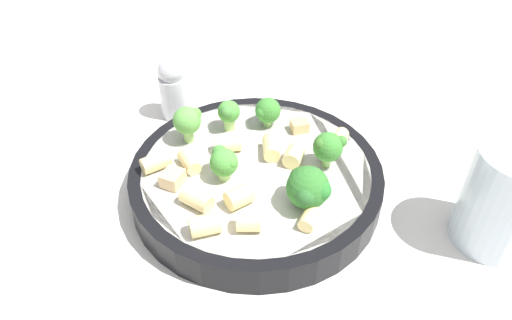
{
  "coord_description": "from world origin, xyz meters",
  "views": [
    {
      "loc": [
        0.35,
        0.06,
        0.34
      ],
      "look_at": [
        0.0,
        0.0,
        0.04
      ],
      "focal_mm": 35.0,
      "sensor_mm": 36.0,
      "label": 1
    }
  ],
  "objects_px": {
    "broccoli_floret_2": "(328,147)",
    "rigatoni_1": "(228,145)",
    "broccoli_floret_5": "(269,110)",
    "rigatoni_6": "(271,148)",
    "chicken_chunk_1": "(299,126)",
    "rigatoni_4": "(309,219)",
    "broccoli_floret_3": "(187,120)",
    "rigatoni_7": "(337,140)",
    "rigatoni_10": "(205,225)",
    "broccoli_floret_1": "(308,188)",
    "broccoli_floret_0": "(224,162)",
    "rigatoni_0": "(197,199)",
    "rigatoni_8": "(294,156)",
    "pepper_shaker": "(173,88)",
    "pasta_bowl": "(256,178)",
    "drinking_glass": "(503,203)",
    "rigatoni_3": "(249,222)",
    "chicken_chunk_0": "(173,178)",
    "broccoli_floret_4": "(229,113)",
    "rigatoni_2": "(239,197)",
    "rigatoni_9": "(156,162)",
    "rigatoni_5": "(189,162)"
  },
  "relations": [
    {
      "from": "pasta_bowl",
      "to": "pepper_shaker",
      "type": "distance_m",
      "value": 0.16
    },
    {
      "from": "pepper_shaker",
      "to": "rigatoni_10",
      "type": "bearing_deg",
      "value": 24.06
    },
    {
      "from": "broccoli_floret_5",
      "to": "rigatoni_4",
      "type": "relative_size",
      "value": 1.56
    },
    {
      "from": "broccoli_floret_1",
      "to": "broccoli_floret_3",
      "type": "height_order",
      "value": "same"
    },
    {
      "from": "rigatoni_5",
      "to": "pepper_shaker",
      "type": "relative_size",
      "value": 0.35
    },
    {
      "from": "chicken_chunk_0",
      "to": "chicken_chunk_1",
      "type": "relative_size",
      "value": 1.16
    },
    {
      "from": "rigatoni_4",
      "to": "broccoli_floret_3",
      "type": "bearing_deg",
      "value": -125.75
    },
    {
      "from": "broccoli_floret_3",
      "to": "pasta_bowl",
      "type": "bearing_deg",
      "value": 67.51
    },
    {
      "from": "rigatoni_4",
      "to": "drinking_glass",
      "type": "height_order",
      "value": "drinking_glass"
    },
    {
      "from": "broccoli_floret_2",
      "to": "rigatoni_1",
      "type": "bearing_deg",
      "value": -93.52
    },
    {
      "from": "rigatoni_7",
      "to": "rigatoni_2",
      "type": "bearing_deg",
      "value": -39.06
    },
    {
      "from": "pepper_shaker",
      "to": "broccoli_floret_2",
      "type": "bearing_deg",
      "value": 61.53
    },
    {
      "from": "rigatoni_0",
      "to": "chicken_chunk_1",
      "type": "distance_m",
      "value": 0.15
    },
    {
      "from": "rigatoni_7",
      "to": "rigatoni_10",
      "type": "bearing_deg",
      "value": -36.73
    },
    {
      "from": "pasta_bowl",
      "to": "rigatoni_2",
      "type": "height_order",
      "value": "rigatoni_2"
    },
    {
      "from": "rigatoni_0",
      "to": "rigatoni_2",
      "type": "height_order",
      "value": "rigatoni_2"
    },
    {
      "from": "chicken_chunk_1",
      "to": "pasta_bowl",
      "type": "bearing_deg",
      "value": -27.1
    },
    {
      "from": "rigatoni_1",
      "to": "chicken_chunk_0",
      "type": "bearing_deg",
      "value": -34.52
    },
    {
      "from": "rigatoni_0",
      "to": "rigatoni_6",
      "type": "distance_m",
      "value": 0.1
    },
    {
      "from": "rigatoni_4",
      "to": "rigatoni_6",
      "type": "bearing_deg",
      "value": -152.31
    },
    {
      "from": "broccoli_floret_0",
      "to": "broccoli_floret_5",
      "type": "relative_size",
      "value": 1.0
    },
    {
      "from": "broccoli_floret_4",
      "to": "rigatoni_5",
      "type": "xyz_separation_m",
      "value": [
        0.07,
        -0.02,
        -0.01
      ]
    },
    {
      "from": "broccoli_floret_5",
      "to": "rigatoni_3",
      "type": "distance_m",
      "value": 0.15
    },
    {
      "from": "rigatoni_8",
      "to": "pepper_shaker",
      "type": "bearing_deg",
      "value": -123.67
    },
    {
      "from": "broccoli_floret_4",
      "to": "rigatoni_0",
      "type": "height_order",
      "value": "broccoli_floret_4"
    },
    {
      "from": "broccoli_floret_1",
      "to": "broccoli_floret_3",
      "type": "xyz_separation_m",
      "value": [
        -0.07,
        -0.13,
        0.0
      ]
    },
    {
      "from": "rigatoni_3",
      "to": "rigatoni_4",
      "type": "bearing_deg",
      "value": 105.34
    },
    {
      "from": "rigatoni_7",
      "to": "broccoli_floret_3",
      "type": "bearing_deg",
      "value": -83.11
    },
    {
      "from": "pepper_shaker",
      "to": "broccoli_floret_1",
      "type": "bearing_deg",
      "value": 47.57
    },
    {
      "from": "broccoli_floret_5",
      "to": "rigatoni_1",
      "type": "relative_size",
      "value": 1.23
    },
    {
      "from": "chicken_chunk_1",
      "to": "rigatoni_0",
      "type": "bearing_deg",
      "value": -31.34
    },
    {
      "from": "broccoli_floret_1",
      "to": "rigatoni_3",
      "type": "relative_size",
      "value": 2.02
    },
    {
      "from": "pasta_bowl",
      "to": "broccoli_floret_2",
      "type": "xyz_separation_m",
      "value": [
        -0.02,
        0.07,
        0.04
      ]
    },
    {
      "from": "rigatoni_10",
      "to": "pepper_shaker",
      "type": "xyz_separation_m",
      "value": [
        -0.2,
        -0.09,
        -0.0
      ]
    },
    {
      "from": "rigatoni_0",
      "to": "broccoli_floret_5",
      "type": "bearing_deg",
      "value": 161.58
    },
    {
      "from": "chicken_chunk_1",
      "to": "rigatoni_1",
      "type": "bearing_deg",
      "value": -55.53
    },
    {
      "from": "broccoli_floret_5",
      "to": "rigatoni_6",
      "type": "distance_m",
      "value": 0.05
    },
    {
      "from": "broccoli_floret_4",
      "to": "pasta_bowl",
      "type": "bearing_deg",
      "value": 34.33
    },
    {
      "from": "rigatoni_6",
      "to": "rigatoni_10",
      "type": "distance_m",
      "value": 0.12
    },
    {
      "from": "rigatoni_9",
      "to": "pasta_bowl",
      "type": "bearing_deg",
      "value": 100.45
    },
    {
      "from": "broccoli_floret_3",
      "to": "rigatoni_6",
      "type": "distance_m",
      "value": 0.09
    },
    {
      "from": "broccoli_floret_5",
      "to": "rigatoni_0",
      "type": "relative_size",
      "value": 1.12
    },
    {
      "from": "rigatoni_8",
      "to": "drinking_glass",
      "type": "height_order",
      "value": "drinking_glass"
    },
    {
      "from": "broccoli_floret_2",
      "to": "broccoli_floret_4",
      "type": "distance_m",
      "value": 0.11
    },
    {
      "from": "rigatoni_3",
      "to": "chicken_chunk_0",
      "type": "distance_m",
      "value": 0.09
    },
    {
      "from": "broccoli_floret_3",
      "to": "rigatoni_8",
      "type": "distance_m",
      "value": 0.11
    },
    {
      "from": "broccoli_floret_4",
      "to": "chicken_chunk_0",
      "type": "height_order",
      "value": "broccoli_floret_4"
    },
    {
      "from": "broccoli_floret_0",
      "to": "rigatoni_1",
      "type": "bearing_deg",
      "value": -172.03
    },
    {
      "from": "broccoli_floret_0",
      "to": "rigatoni_3",
      "type": "height_order",
      "value": "broccoli_floret_0"
    },
    {
      "from": "broccoli_floret_0",
      "to": "broccoli_floret_3",
      "type": "height_order",
      "value": "broccoli_floret_3"
    }
  ]
}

